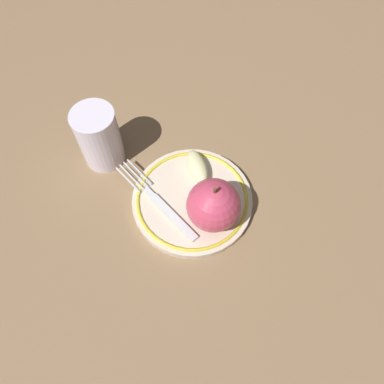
% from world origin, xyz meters
% --- Properties ---
extents(ground_plane, '(2.00, 2.00, 0.00)m').
position_xyz_m(ground_plane, '(0.00, 0.00, 0.00)').
color(ground_plane, olive).
extents(plate, '(0.20, 0.20, 0.02)m').
position_xyz_m(plate, '(-0.00, 0.02, 0.01)').
color(plate, beige).
rests_on(plate, ground_plane).
extents(apple_red_whole, '(0.08, 0.08, 0.09)m').
position_xyz_m(apple_red_whole, '(-0.01, -0.03, 0.06)').
color(apple_red_whole, '#CA415D').
rests_on(apple_red_whole, plate).
extents(apple_slice_front, '(0.06, 0.07, 0.02)m').
position_xyz_m(apple_slice_front, '(0.05, 0.05, 0.03)').
color(apple_slice_front, beige).
rests_on(apple_slice_front, plate).
extents(fork, '(0.04, 0.19, 0.00)m').
position_xyz_m(fork, '(-0.04, 0.05, 0.02)').
color(fork, silver).
rests_on(fork, plate).
extents(drinking_glass, '(0.07, 0.07, 0.11)m').
position_xyz_m(drinking_glass, '(-0.03, 0.20, 0.06)').
color(drinking_glass, white).
rests_on(drinking_glass, ground_plane).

